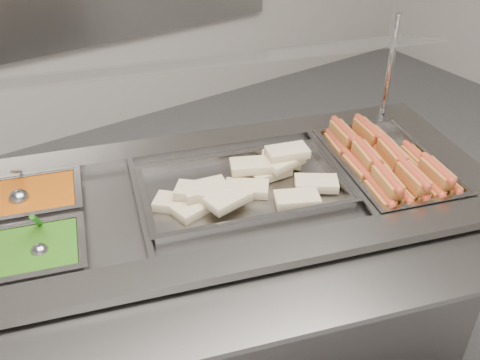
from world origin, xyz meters
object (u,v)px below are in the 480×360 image
pan_wraps (243,191)px  serving_spoon (39,246)px  ladle (19,197)px  steam_counter (228,281)px  pan_hotdogs (386,170)px  sneeze_guard (208,65)px

pan_wraps → serving_spoon: bearing=175.1°
pan_wraps → ladle: bearing=152.7°
steam_counter → serving_spoon: size_ratio=12.25×
steam_counter → pan_wraps: size_ratio=2.66×
pan_hotdogs → serving_spoon: (-1.12, 0.21, 0.05)m
sneeze_guard → serving_spoon: sneeze_guard is taller
sneeze_guard → pan_hotdogs: bearing=-36.7°
steam_counter → ladle: 0.76m
steam_counter → sneeze_guard: (0.06, 0.19, 0.74)m
steam_counter → sneeze_guard: 0.77m
pan_hotdogs → ladle: (-1.10, 0.47, 0.04)m
pan_hotdogs → serving_spoon: bearing=169.5°
steam_counter → ladle: bearing=151.8°
sneeze_guard → pan_hotdogs: size_ratio=2.65×
pan_hotdogs → ladle: ladle is taller
pan_hotdogs → pan_wraps: (-0.49, 0.15, 0.01)m
ladle → steam_counter: bearing=-28.2°
steam_counter → sneeze_guard: sneeze_guard is taller
sneeze_guard → serving_spoon: 0.73m
sneeze_guard → serving_spoon: size_ratio=9.97×
sneeze_guard → ladle: 0.71m
pan_hotdogs → ladle: 1.20m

